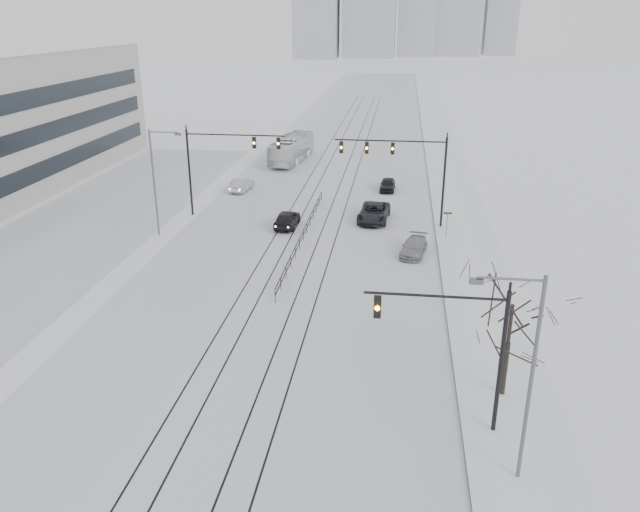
{
  "coord_description": "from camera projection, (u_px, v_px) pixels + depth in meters",
  "views": [
    {
      "loc": [
        7.66,
        -18.19,
        17.65
      ],
      "look_at": [
        2.87,
        18.66,
        3.2
      ],
      "focal_mm": 35.0,
      "sensor_mm": 36.0,
      "label": 1
    }
  ],
  "objects": [
    {
      "name": "sedan_nb_front",
      "position": [
        374.0,
        213.0,
        56.71
      ],
      "size": [
        3.0,
        5.78,
        1.56
      ],
      "primitive_type": "imported",
      "rotation": [
        0.0,
        0.0,
        -0.08
      ],
      "color": "black",
      "rests_on": "ground"
    },
    {
      "name": "street_light_east",
      "position": [
        525.0,
        368.0,
        23.49
      ],
      "size": [
        2.73,
        0.25,
        9.0
      ],
      "color": "#595B60",
      "rests_on": "ground"
    },
    {
      "name": "tram_rails",
      "position": [
        319.0,
        207.0,
        61.09
      ],
      "size": [
        5.3,
        180.0,
        0.01
      ],
      "color": "black",
      "rests_on": "ground"
    },
    {
      "name": "curb",
      "position": [
        427.0,
        164.0,
        78.24
      ],
      "size": [
        0.1,
        260.0,
        0.12
      ],
      "primitive_type": "cube",
      "color": "gray",
      "rests_on": "ground"
    },
    {
      "name": "traffic_mast_near",
      "position": [
        465.0,
        341.0,
        26.72
      ],
      "size": [
        6.1,
        0.37,
        7.0
      ],
      "color": "black",
      "rests_on": "ground"
    },
    {
      "name": "sedan_sb_inner",
      "position": [
        287.0,
        219.0,
        55.1
      ],
      "size": [
        1.95,
        4.48,
        1.5
      ],
      "primitive_type": "imported",
      "rotation": [
        0.0,
        0.0,
        3.1
      ],
      "color": "black",
      "rests_on": "ground"
    },
    {
      "name": "bare_tree",
      "position": [
        512.0,
        315.0,
        29.24
      ],
      "size": [
        4.4,
        4.4,
        6.1
      ],
      "color": "black",
      "rests_on": "ground"
    },
    {
      "name": "sedan_nb_right",
      "position": [
        414.0,
        247.0,
        48.79
      ],
      "size": [
        2.45,
        4.49,
        1.23
      ],
      "primitive_type": "imported",
      "rotation": [
        0.0,
        0.0,
        -0.18
      ],
      "color": "gray",
      "rests_on": "ground"
    },
    {
      "name": "parking_strip",
      "position": [
        103.0,
        214.0,
        58.87
      ],
      "size": [
        14.0,
        60.0,
        0.03
      ],
      "primitive_type": "cube",
      "color": "silver",
      "rests_on": "ground"
    },
    {
      "name": "traffic_mast_nw",
      "position": [
        220.0,
        157.0,
        56.4
      ],
      "size": [
        9.1,
        0.37,
        8.0
      ],
      "color": "black",
      "rests_on": "ground"
    },
    {
      "name": "road",
      "position": [
        339.0,
        162.0,
        79.58
      ],
      "size": [
        22.0,
        260.0,
        0.02
      ],
      "primitive_type": "cube",
      "color": "silver",
      "rests_on": "ground"
    },
    {
      "name": "median_fence",
      "position": [
        303.0,
        235.0,
        51.67
      ],
      "size": [
        0.06,
        24.0,
        1.0
      ],
      "color": "black",
      "rests_on": "ground"
    },
    {
      "name": "street_sign",
      "position": [
        447.0,
        221.0,
        51.71
      ],
      "size": [
        0.7,
        0.06,
        2.4
      ],
      "color": "#595B60",
      "rests_on": "ground"
    },
    {
      "name": "sedan_nb_far",
      "position": [
        387.0,
        185.0,
        66.51
      ],
      "size": [
        1.66,
        3.88,
        1.31
      ],
      "primitive_type": "imported",
      "rotation": [
        0.0,
        0.0,
        -0.03
      ],
      "color": "black",
      "rests_on": "ground"
    },
    {
      "name": "sidewalk_east",
      "position": [
        447.0,
        165.0,
        77.94
      ],
      "size": [
        5.0,
        260.0,
        0.16
      ],
      "primitive_type": "cube",
      "color": "silver",
      "rests_on": "ground"
    },
    {
      "name": "traffic_mast_ne",
      "position": [
        406.0,
        163.0,
        53.41
      ],
      "size": [
        9.6,
        0.37,
        8.0
      ],
      "color": "black",
      "rests_on": "ground"
    },
    {
      "name": "street_light_west",
      "position": [
        157.0,
        176.0,
        51.43
      ],
      "size": [
        2.73,
        0.25,
        9.0
      ],
      "color": "#595B60",
      "rests_on": "ground"
    },
    {
      "name": "ground",
      "position": [
        185.0,
        502.0,
        24.13
      ],
      "size": [
        500.0,
        500.0,
        0.0
      ],
      "primitive_type": "plane",
      "color": "white",
      "rests_on": "ground"
    },
    {
      "name": "box_truck",
      "position": [
        292.0,
        149.0,
        79.21
      ],
      "size": [
        4.13,
        11.9,
        3.25
      ],
      "primitive_type": "imported",
      "rotation": [
        0.0,
        0.0,
        3.02
      ],
      "color": "silver",
      "rests_on": "ground"
    },
    {
      "name": "sedan_sb_outer",
      "position": [
        242.0,
        185.0,
        66.36
      ],
      "size": [
        1.96,
        4.27,
        1.36
      ],
      "primitive_type": "imported",
      "rotation": [
        0.0,
        0.0,
        3.01
      ],
      "color": "#A2A5A9",
      "rests_on": "ground"
    }
  ]
}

